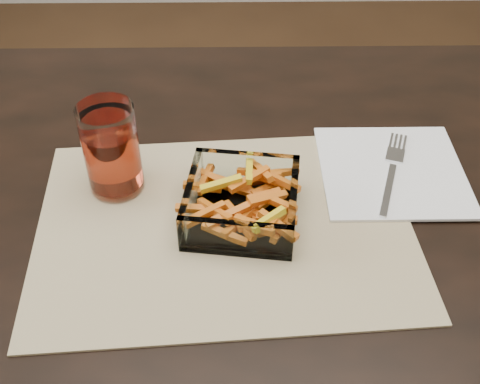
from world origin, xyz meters
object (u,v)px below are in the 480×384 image
dining_table (332,279)px  tumbler (112,152)px  glass_bowl (242,204)px  fork (392,170)px

dining_table → tumbler: tumbler is taller
glass_bowl → tumbler: (-0.16, 0.06, 0.03)m
tumbler → glass_bowl: bearing=-20.3°
dining_table → tumbler: (-0.28, 0.08, 0.15)m
tumbler → fork: (0.36, 0.02, -0.05)m
dining_table → tumbler: 0.32m
fork → tumbler: bearing=-158.2°
glass_bowl → dining_table: bearing=-11.9°
glass_bowl → fork: size_ratio=0.87×
dining_table → fork: 0.16m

